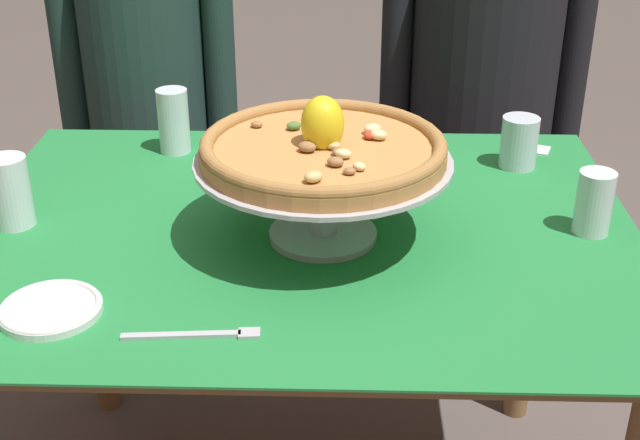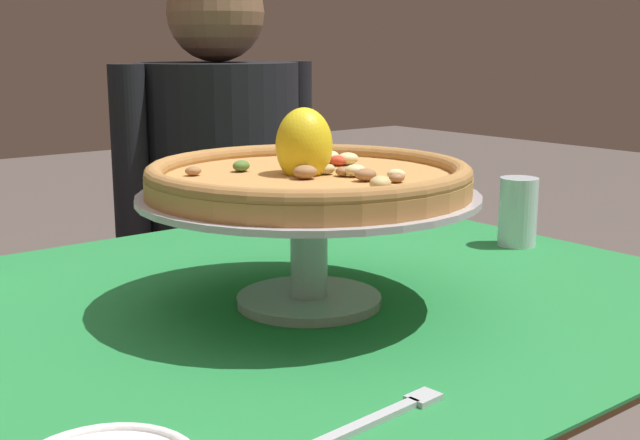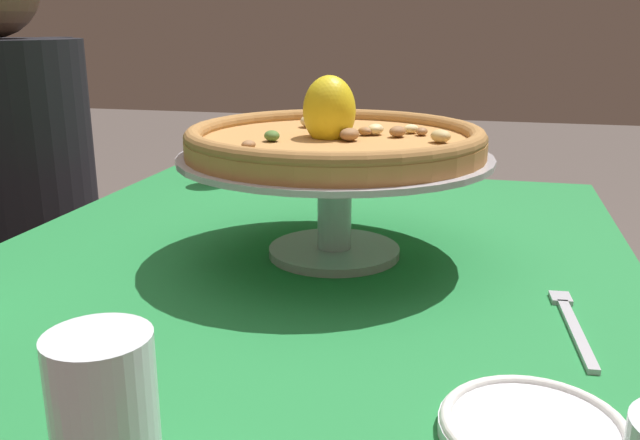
# 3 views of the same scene
# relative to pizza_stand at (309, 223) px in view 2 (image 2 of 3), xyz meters

# --- Properties ---
(dining_table) EXTENTS (1.21, 0.94, 0.73)m
(dining_table) POSITION_rel_pizza_stand_xyz_m (-0.04, 0.04, -0.21)
(dining_table) COLOR olive
(dining_table) RESTS_ON ground
(pizza_stand) EXTENTS (0.44, 0.44, 0.15)m
(pizza_stand) POSITION_rel_pizza_stand_xyz_m (0.00, 0.00, 0.00)
(pizza_stand) COLOR #B7B7C1
(pizza_stand) RESTS_ON dining_table
(pizza) EXTENTS (0.41, 0.41, 0.11)m
(pizza) POSITION_rel_pizza_stand_xyz_m (0.00, 0.00, 0.06)
(pizza) COLOR #BC8447
(pizza) RESTS_ON pizza_stand
(water_glass_back_right) EXTENTS (0.08, 0.08, 0.11)m
(water_glass_back_right) POSITION_rel_pizza_stand_xyz_m (0.40, 0.33, -0.06)
(water_glass_back_right) COLOR silver
(water_glass_back_right) RESTS_ON dining_table
(water_glass_side_right) EXTENTS (0.06, 0.06, 0.12)m
(water_glass_side_right) POSITION_rel_pizza_stand_xyz_m (0.47, 0.03, -0.06)
(water_glass_side_right) COLOR silver
(water_glass_side_right) RESTS_ON dining_table
(dinner_fork) EXTENTS (0.20, 0.03, 0.01)m
(dinner_fork) POSITION_rel_pizza_stand_xyz_m (-0.17, -0.31, -0.11)
(dinner_fork) COLOR #B7B7C1
(dinner_fork) RESTS_ON dining_table
(sugar_packet) EXTENTS (0.05, 0.06, 0.00)m
(sugar_packet) POSITION_rel_pizza_stand_xyz_m (0.46, 0.41, -0.11)
(sugar_packet) COLOR white
(sugar_packet) RESTS_ON dining_table
(diner_right) EXTENTS (0.54, 0.38, 1.25)m
(diner_right) POSITION_rel_pizza_stand_xyz_m (0.40, 0.86, -0.21)
(diner_right) COLOR maroon
(diner_right) RESTS_ON ground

